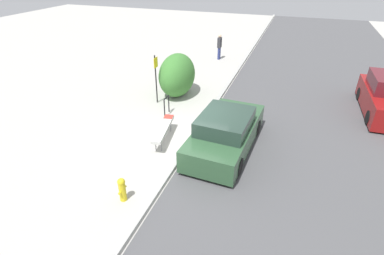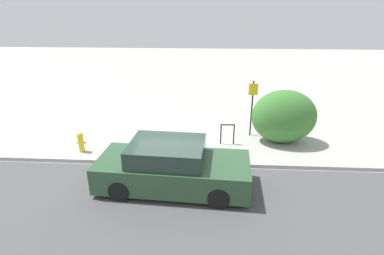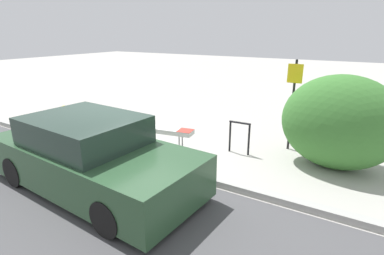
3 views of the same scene
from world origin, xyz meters
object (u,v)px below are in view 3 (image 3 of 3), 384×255
(bench, at_px, (156,129))
(fire_hydrant, at_px, (65,117))
(bike_rack, at_px, (239,134))
(sign_post, at_px, (293,97))
(parked_car_near, at_px, (92,156))

(bench, bearing_deg, fire_hydrant, 174.52)
(bike_rack, distance_m, fire_hydrant, 5.49)
(sign_post, xyz_separation_m, fire_hydrant, (-6.39, -1.91, -0.98))
(bench, relative_size, sign_post, 0.91)
(bench, distance_m, sign_post, 3.58)
(parked_car_near, bearing_deg, fire_hydrant, 153.49)
(bench, height_order, bike_rack, bike_rack)
(sign_post, distance_m, fire_hydrant, 6.74)
(parked_car_near, bearing_deg, bike_rack, 63.68)
(sign_post, height_order, parked_car_near, sign_post)
(sign_post, relative_size, parked_car_near, 0.51)
(bench, xyz_separation_m, parked_car_near, (0.26, -2.33, 0.15))
(sign_post, bearing_deg, parked_car_near, -124.62)
(bench, height_order, parked_car_near, parked_car_near)
(bike_rack, distance_m, parked_car_near, 3.56)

